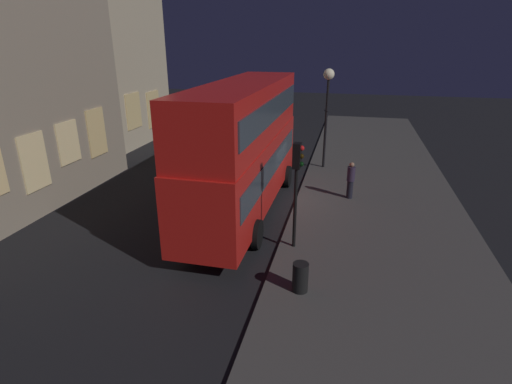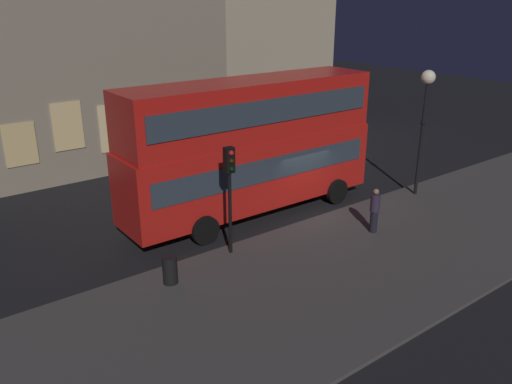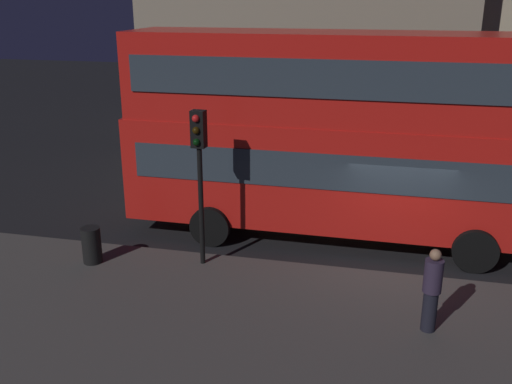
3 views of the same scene
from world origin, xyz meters
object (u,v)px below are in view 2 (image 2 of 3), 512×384
object	(u,v)px
traffic_light_near_kerb	(230,178)
litter_bin	(170,270)
pedestrian	(375,210)
street_lamp	(426,98)
double_decker_bus	(251,142)
traffic_light_far_side	(363,100)

from	to	relation	value
traffic_light_near_kerb	litter_bin	size ratio (longest dim) A/B	4.18
traffic_light_near_kerb	pedestrian	distance (m)	5.80
litter_bin	pedestrian	bearing A→B (deg)	-9.21
street_lamp	litter_bin	xyz separation A→B (m)	(-12.41, -0.27, -3.82)
litter_bin	street_lamp	bearing A→B (deg)	1.26
traffic_light_near_kerb	litter_bin	bearing A→B (deg)	-164.48
double_decker_bus	litter_bin	distance (m)	6.69
traffic_light_near_kerb	double_decker_bus	bearing A→B (deg)	46.68
double_decker_bus	pedestrian	size ratio (longest dim) A/B	6.37
street_lamp	litter_bin	size ratio (longest dim) A/B	6.07
traffic_light_far_side	pedestrian	world-z (taller)	traffic_light_far_side
pedestrian	litter_bin	size ratio (longest dim) A/B	1.91
double_decker_bus	street_lamp	size ratio (longest dim) A/B	2.00
traffic_light_near_kerb	litter_bin	distance (m)	3.51
traffic_light_far_side	street_lamp	world-z (taller)	street_lamp
traffic_light_far_side	litter_bin	bearing A→B (deg)	24.31
street_lamp	litter_bin	distance (m)	12.99
double_decker_bus	traffic_light_far_side	xyz separation A→B (m)	(10.34, 3.50, -0.05)
traffic_light_near_kerb	street_lamp	bearing A→B (deg)	2.20
traffic_light_far_side	double_decker_bus	bearing A→B (deg)	20.23
street_lamp	traffic_light_near_kerb	bearing A→B (deg)	178.40
street_lamp	pedestrian	distance (m)	5.91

